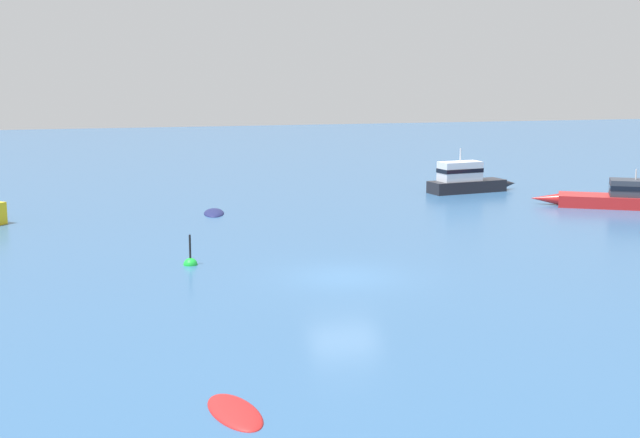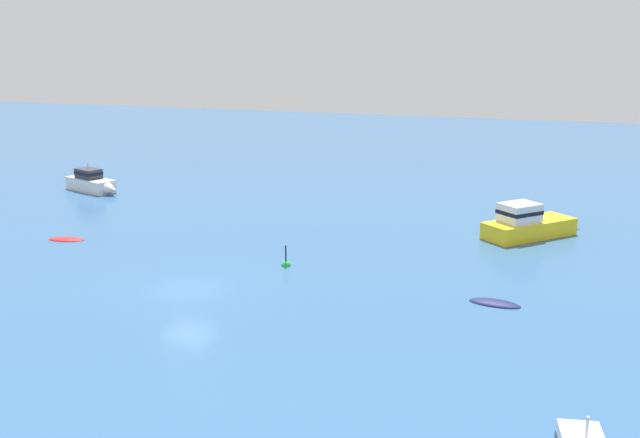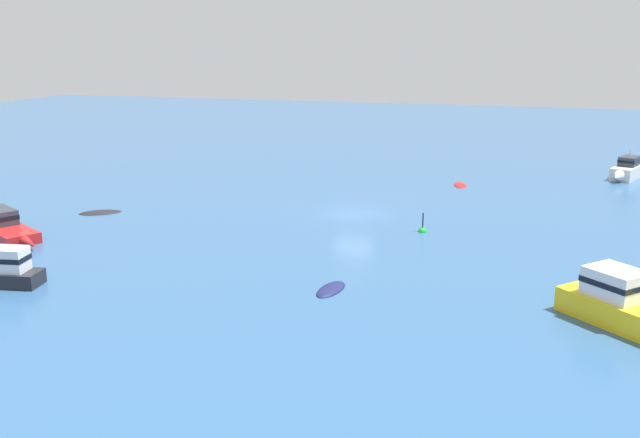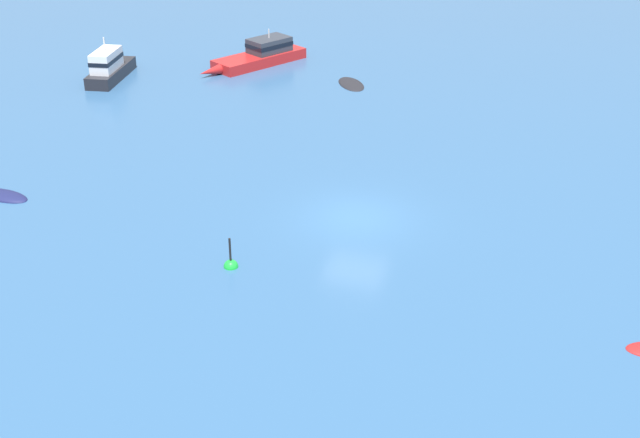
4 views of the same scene
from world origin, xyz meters
TOP-DOWN VIEW (x-y plane):
  - ground_plane at (0.00, 0.00)m, footprint 160.00×160.00m
  - dinghy at (2.56, -14.69)m, footprint 1.34×2.56m
  - rib at (5.79, 11.30)m, footprint 1.38×2.43m
  - dinghy_1 at (-16.19, -4.72)m, footprint 3.00×2.57m
  - launch at (-18.47, -11.19)m, footprint 7.18×4.87m
  - motor_cruiser at (15.40, -15.51)m, footprint 6.57×6.20m
  - motor_cruiser_1 at (18.59, 18.16)m, footprint 3.29×5.68m
  - channel_buoy at (5.06, -3.30)m, footprint 0.53×0.53m

SIDE VIEW (x-z plane):
  - ground_plane at x=0.00m, z-range 0.00..0.00m
  - dinghy at x=2.56m, z-range -0.20..0.20m
  - rib at x=5.79m, z-range -0.15..0.15m
  - dinghy_1 at x=-16.19m, z-range -0.15..0.15m
  - channel_buoy at x=5.06m, z-range -0.68..0.74m
  - launch at x=-18.47m, z-range -0.44..1.61m
  - motor_cruiser_1 at x=18.59m, z-range -0.43..1.87m
  - motor_cruiser at x=15.40m, z-range -0.29..1.93m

